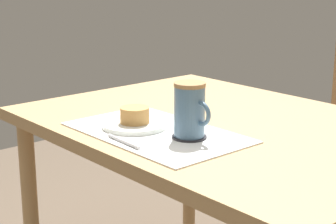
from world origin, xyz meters
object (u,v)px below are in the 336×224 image
object	(u,v)px
pastry_plate	(135,125)
pastry	(135,115)
dining_table	(223,148)
coffee_mug	(190,110)

from	to	relation	value
pastry_plate	pastry	world-z (taller)	pastry
dining_table	pastry_plate	xyz separation A→B (m)	(-0.11, -0.23, 0.09)
coffee_mug	pastry	bearing A→B (deg)	-165.05
pastry	coffee_mug	xyz separation A→B (m)	(0.17, 0.04, 0.04)
dining_table	pastry	bearing A→B (deg)	-115.39
dining_table	pastry	xyz separation A→B (m)	(-0.11, -0.23, 0.12)
pastry	pastry_plate	bearing A→B (deg)	0.00
pastry	coffee_mug	world-z (taller)	coffee_mug
dining_table	pastry_plate	distance (m)	0.27
pastry_plate	pastry	bearing A→B (deg)	0.00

